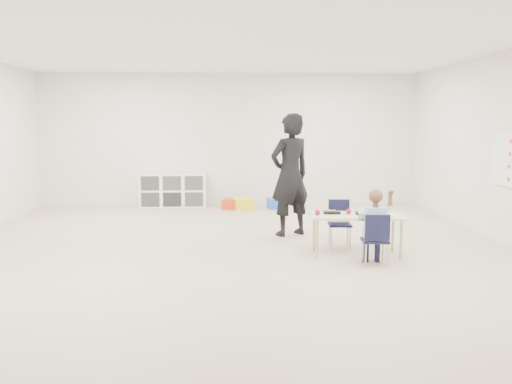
{
  "coord_description": "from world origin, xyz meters",
  "views": [
    {
      "loc": [
        -0.0,
        -7.09,
        1.76
      ],
      "look_at": [
        0.34,
        0.01,
        0.85
      ],
      "focal_mm": 38.0,
      "sensor_mm": 36.0,
      "label": 1
    }
  ],
  "objects_px": {
    "table": "(356,235)",
    "chair_near": "(375,239)",
    "adult": "(290,175)",
    "child": "(375,224)",
    "cubby_shelf": "(173,190)"
  },
  "relations": [
    {
      "from": "table",
      "to": "chair_near",
      "type": "height_order",
      "value": "chair_near"
    },
    {
      "from": "table",
      "to": "adult",
      "type": "xyz_separation_m",
      "value": [
        -0.74,
        1.36,
        0.67
      ]
    },
    {
      "from": "table",
      "to": "adult",
      "type": "height_order",
      "value": "adult"
    },
    {
      "from": "chair_near",
      "to": "adult",
      "type": "bearing_deg",
      "value": 118.56
    },
    {
      "from": "chair_near",
      "to": "adult",
      "type": "height_order",
      "value": "adult"
    },
    {
      "from": "child",
      "to": "adult",
      "type": "height_order",
      "value": "adult"
    },
    {
      "from": "chair_near",
      "to": "adult",
      "type": "distance_m",
      "value": 2.16
    },
    {
      "from": "chair_near",
      "to": "cubby_shelf",
      "type": "relative_size",
      "value": 0.47
    },
    {
      "from": "table",
      "to": "chair_near",
      "type": "distance_m",
      "value": 0.54
    },
    {
      "from": "child",
      "to": "table",
      "type": "bearing_deg",
      "value": 106.07
    },
    {
      "from": "table",
      "to": "cubby_shelf",
      "type": "distance_m",
      "value": 5.22
    },
    {
      "from": "chair_near",
      "to": "child",
      "type": "height_order",
      "value": "child"
    },
    {
      "from": "table",
      "to": "cubby_shelf",
      "type": "relative_size",
      "value": 0.89
    },
    {
      "from": "adult",
      "to": "chair_near",
      "type": "bearing_deg",
      "value": 85.22
    },
    {
      "from": "adult",
      "to": "child",
      "type": "bearing_deg",
      "value": 85.22
    }
  ]
}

